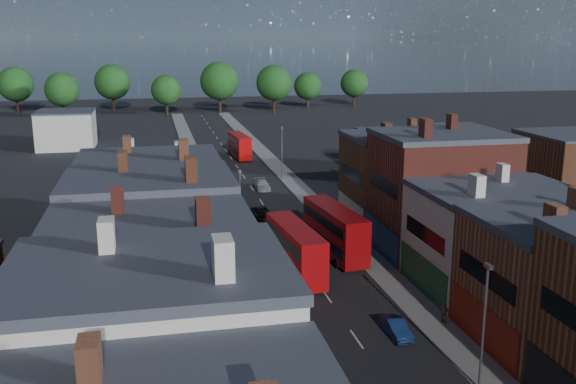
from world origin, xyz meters
name	(u,v)px	position (x,y,z in m)	size (l,w,h in m)	color
pavement_west	(210,200)	(-6.50, 50.00, 0.06)	(3.00, 200.00, 0.12)	gray
pavement_east	(306,195)	(6.50, 50.00, 0.06)	(3.00, 200.00, 0.12)	gray
terrace_west	(153,333)	(-14.00, 0.00, 5.76)	(12.00, 80.00, 11.51)	maroon
lamp_post_1	(484,319)	(5.20, 0.00, 4.70)	(0.25, 0.70, 8.12)	slate
lamp_post_2	(240,203)	(-5.20, 30.00, 4.70)	(0.25, 0.70, 8.12)	slate
lamp_post_3	(282,150)	(5.20, 60.00, 4.70)	(0.25, 0.70, 8.12)	slate
bus_0	(295,249)	(-1.50, 21.24, 2.48)	(3.44, 10.84, 4.60)	red
bus_1	(335,230)	(3.50, 25.86, 2.60)	(3.75, 11.35, 4.81)	#9D080C
bus_2	(239,145)	(1.50, 79.68, 2.27)	(3.04, 9.90, 4.21)	#B50808
car_1	(396,328)	(2.93, 7.91, 0.61)	(1.29, 3.71, 1.22)	navy
car_2	(262,213)	(-1.20, 40.45, 0.62)	(2.06, 4.47, 1.24)	black
car_3	(262,185)	(1.33, 54.96, 0.66)	(1.86, 4.58, 1.33)	#BBBBBB
ped_1	(240,286)	(-7.09, 17.36, 1.00)	(0.86, 0.47, 1.77)	#3B1817
ped_3	(444,312)	(7.14, 9.01, 0.96)	(0.99, 0.45, 1.69)	#5D5850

